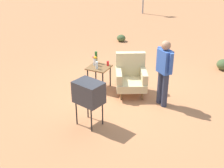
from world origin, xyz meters
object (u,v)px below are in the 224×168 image
object	(u,v)px
bottle_short_clear	(97,65)
flower_vase	(95,60)
tv_on_stand	(89,93)
armchair	(131,76)
side_table	(99,70)
bottle_wine_green	(96,57)
soda_can_red	(108,63)
person_standing	(164,69)

from	to	relation	value
bottle_short_clear	flower_vase	size ratio (longest dim) A/B	0.75
tv_on_stand	flower_vase	distance (m)	1.88
armchair	flower_vase	distance (m)	1.07
armchair	side_table	size ratio (longest dim) A/B	1.69
bottle_wine_green	bottle_short_clear	world-z (taller)	bottle_wine_green
side_table	tv_on_stand	size ratio (longest dim) A/B	0.61
tv_on_stand	flower_vase	bearing A→B (deg)	114.52
bottle_wine_green	bottle_short_clear	size ratio (longest dim) A/B	1.60
soda_can_red	bottle_short_clear	bearing A→B (deg)	-116.55
side_table	person_standing	size ratio (longest dim) A/B	0.38
armchair	tv_on_stand	world-z (taller)	armchair
armchair	side_table	xyz separation A→B (m)	(-0.88, -0.10, 0.04)
bottle_short_clear	flower_vase	distance (m)	0.26
side_table	bottle_short_clear	world-z (taller)	bottle_short_clear
bottle_short_clear	tv_on_stand	bearing A→B (deg)	-67.83
flower_vase	side_table	bearing A→B (deg)	-20.09
bottle_wine_green	flower_vase	bearing A→B (deg)	-73.66
armchair	person_standing	distance (m)	1.05
tv_on_stand	bottle_wine_green	world-z (taller)	tv_on_stand
bottle_wine_green	soda_can_red	size ratio (longest dim) A/B	2.62
armchair	person_standing	world-z (taller)	person_standing
tv_on_stand	flower_vase	size ratio (longest dim) A/B	3.89
bottle_wine_green	person_standing	bearing A→B (deg)	-10.16
side_table	person_standing	bearing A→B (deg)	-4.20
armchair	bottle_wine_green	distance (m)	1.12
armchair	bottle_wine_green	world-z (taller)	armchair
tv_on_stand	bottle_short_clear	xyz separation A→B (m)	(-0.62, 1.52, -0.06)
side_table	bottle_wine_green	size ratio (longest dim) A/B	1.96
tv_on_stand	bottle_wine_green	bearing A→B (deg)	113.81
tv_on_stand	person_standing	distance (m)	1.93
armchair	person_standing	xyz separation A→B (m)	(0.92, -0.23, 0.44)
bottle_short_clear	soda_can_red	size ratio (longest dim) A/B	1.64
side_table	person_standing	xyz separation A→B (m)	(1.80, -0.13, 0.40)
bottle_wine_green	soda_can_red	distance (m)	0.39
person_standing	soda_can_red	bearing A→B (deg)	168.99
person_standing	bottle_short_clear	xyz separation A→B (m)	(-1.79, -0.01, -0.21)
soda_can_red	person_standing	bearing A→B (deg)	-11.01
armchair	bottle_short_clear	bearing A→B (deg)	-164.60
person_standing	flower_vase	size ratio (longest dim) A/B	6.19
armchair	flower_vase	xyz separation A→B (m)	(-1.03, -0.04, 0.28)
armchair	soda_can_red	world-z (taller)	armchair
tv_on_stand	person_standing	bearing A→B (deg)	52.46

